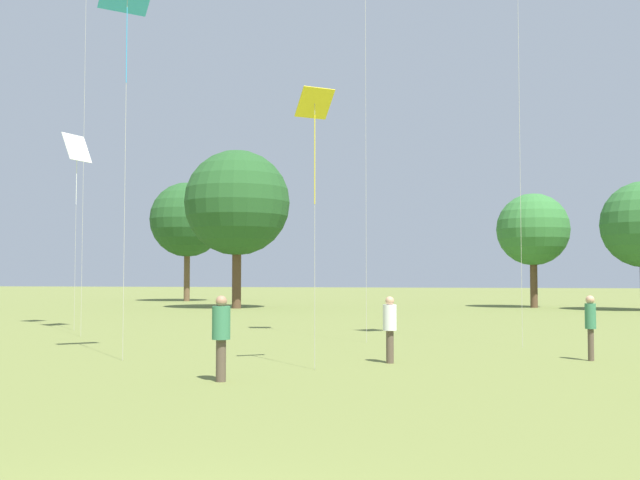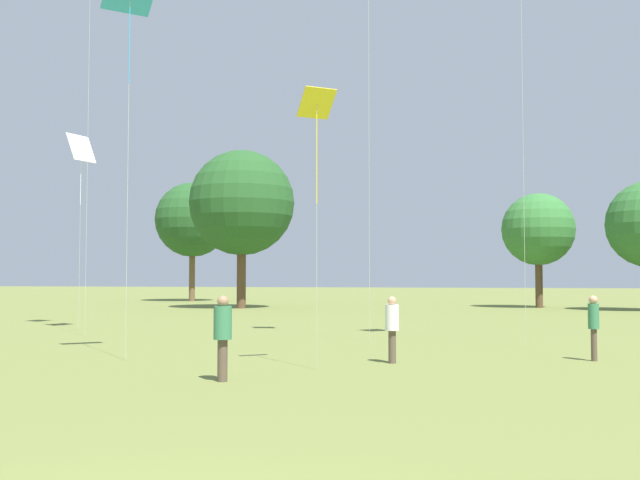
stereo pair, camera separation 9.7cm
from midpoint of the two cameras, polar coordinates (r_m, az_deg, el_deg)
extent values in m
cylinder|color=brown|center=(16.06, -7.73, -9.09)|extent=(0.29, 0.29, 0.88)
cylinder|color=#387A51|center=(15.99, -7.71, -6.27)|extent=(0.52, 0.52, 0.70)
sphere|color=#A37556|center=(15.97, -7.70, -4.65)|extent=(0.24, 0.24, 0.24)
cylinder|color=brown|center=(19.35, 5.20, -8.11)|extent=(0.21, 0.21, 0.83)
cylinder|color=silver|center=(19.30, 5.19, -5.90)|extent=(0.38, 0.38, 0.66)
sphere|color=tan|center=(19.28, 5.19, -4.64)|extent=(0.23, 0.23, 0.23)
cylinder|color=brown|center=(21.03, 19.81, -7.52)|extent=(0.18, 0.18, 0.84)
cylinder|color=#387A51|center=(20.98, 19.78, -5.48)|extent=(0.32, 0.32, 0.66)
sphere|color=tan|center=(20.96, 19.76, -4.31)|extent=(0.23, 0.23, 0.23)
cylinder|color=#BCB7A8|center=(24.85, 14.84, 9.45)|extent=(0.01, 0.01, 14.88)
cube|color=yellow|center=(18.36, -0.55, 10.39)|extent=(1.01, 0.96, 0.63)
cylinder|color=yellow|center=(18.10, -0.56, 6.16)|extent=(0.02, 0.02, 2.17)
cylinder|color=#BCB7A8|center=(17.91, -0.56, 0.38)|extent=(0.01, 0.01, 6.40)
cylinder|color=#BCB7A8|center=(30.04, -17.57, 11.95)|extent=(0.01, 0.01, 19.59)
cylinder|color=#339EDB|center=(21.44, -14.65, 14.18)|extent=(0.02, 0.02, 2.05)
cylinder|color=#BCB7A8|center=(20.69, -14.77, 4.95)|extent=(0.01, 0.01, 9.93)
cylinder|color=#BCB7A8|center=(25.76, 3.40, 8.65)|extent=(0.01, 0.01, 14.64)
cube|color=white|center=(32.94, -18.11, 6.70)|extent=(0.79, 1.33, 1.16)
cylinder|color=white|center=(32.74, -18.15, 4.27)|extent=(0.02, 0.02, 1.94)
cylinder|color=#BCB7A8|center=(32.53, -18.21, 0.11)|extent=(0.01, 0.01, 7.57)
cylinder|color=brown|center=(69.02, -10.15, -2.31)|extent=(0.54, 0.54, 5.56)
sphere|color=#235123|center=(69.22, -10.11, 1.54)|extent=(6.78, 6.78, 6.78)
cylinder|color=brown|center=(55.73, 15.93, -2.83)|extent=(0.52, 0.52, 4.20)
sphere|color=#337033|center=(55.84, 15.88, 0.79)|extent=(5.18, 5.18, 5.18)
cylinder|color=brown|center=(52.83, -6.42, -2.28)|extent=(0.64, 0.64, 5.39)
sphere|color=#235123|center=(53.09, -6.39, 2.84)|extent=(7.43, 7.43, 7.43)
camera|label=1|loc=(0.05, -90.23, 0.01)|focal=42.00mm
camera|label=2|loc=(0.05, 89.77, -0.01)|focal=42.00mm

